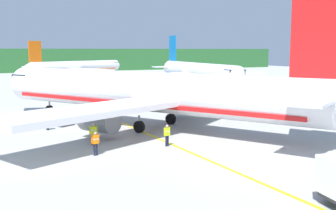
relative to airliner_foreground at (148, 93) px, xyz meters
name	(u,v)px	position (x,y,z in m)	size (l,w,h in m)	color
ground	(60,96)	(-1.06, 32.99, -3.49)	(240.00, 320.00, 0.20)	#A8A8A3
distant_treeline	(6,61)	(-1.06, 110.88, 0.56)	(216.00, 6.00, 7.89)	#28602D
airliner_foreground	(148,93)	(0.00, 0.00, 0.00)	(32.23, 38.05, 11.90)	white
airliner_mid_apron	(197,72)	(27.71, 36.94, -0.31)	(31.38, 37.89, 10.82)	silver
airliner_far_taxiway	(76,67)	(13.87, 78.97, -0.62)	(32.15, 27.09, 9.73)	white
cargo_container_near	(63,117)	(-7.15, 4.80, -2.50)	(2.23, 2.23, 1.88)	#333338
crew_marshaller	(167,134)	(-2.00, -8.02, -2.38)	(0.62, 0.33, 1.71)	#191E33
crew_loader_left	(95,141)	(-7.85, -8.26, -2.37)	(0.63, 0.27, 1.73)	#191E33
crew_loader_right	(93,132)	(-7.00, -4.98, -2.37)	(0.61, 0.34, 1.72)	#191E33
crew_supervisor	(47,119)	(-8.99, 3.02, -2.37)	(0.45, 0.53, 1.73)	#191E33
apron_guide_line	(155,137)	(-1.39, -4.50, -3.39)	(0.30, 60.00, 0.01)	yellow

